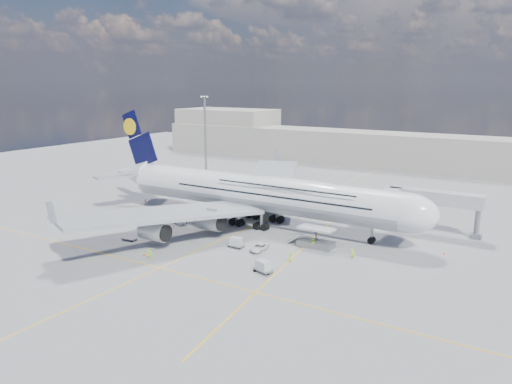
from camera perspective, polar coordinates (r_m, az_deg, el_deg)
The scene contains 31 objects.
ground at distance 97.62m, azimuth -2.98°, elevation -5.05°, with size 300.00×300.00×0.00m, color gray.
taxi_line_main at distance 97.62m, azimuth -2.98°, elevation -5.05°, with size 0.25×220.00×0.01m, color yellow.
taxi_line_cross at distance 82.89m, azimuth -10.94°, elevation -8.52°, with size 120.00×0.25×0.01m, color yellow.
taxi_line_diag at distance 99.34m, azimuth 7.03°, elevation -4.82°, with size 0.25×100.00×0.01m, color yellow.
airliner at distance 103.80m, azimuth 0.23°, elevation -0.05°, with size 77.26×79.15×23.71m.
jet_bridge at distance 102.65m, azimuth 17.76°, elevation -0.80°, with size 18.80×12.10×8.50m.
cargo_loader at distance 91.68m, azimuth 6.78°, elevation -5.48°, with size 8.53×3.20×3.67m.
light_mast at distance 153.89m, azimuth -5.81°, elevation 6.39°, with size 3.00×0.70×25.50m.
terminal at distance 181.01m, azimuth 14.38°, elevation 4.67°, with size 180.00×16.00×12.00m, color #B2AD9E.
hangar at distance 216.12m, azimuth -3.25°, elevation 7.05°, with size 40.00×22.00×18.00m, color #B2AD9E.
dolly_row_a at distance 105.62m, azimuth -10.64°, elevation -3.71°, with size 2.92×1.60×0.42m.
dolly_row_b at distance 107.97m, azimuth -9.45°, elevation -2.91°, with size 3.33×2.20×1.95m.
dolly_row_c at distance 97.99m, azimuth -14.27°, elevation -5.17°, with size 2.93×1.71×0.42m.
dolly_back at distance 112.34m, azimuth -11.89°, elevation -2.41°, with size 3.15×1.83×1.93m.
dolly_nose_far at distance 79.32m, azimuth 0.81°, elevation -8.46°, with size 3.37×2.41×1.92m.
dolly_nose_near at distance 90.86m, azimuth -2.30°, elevation -5.74°, with size 3.01×1.72×1.85m.
baggage_tug at distance 106.56m, azimuth -8.67°, elevation -3.25°, with size 3.01×2.17×1.71m.
catering_truck_inner at distance 116.47m, azimuth 0.35°, elevation -1.17°, with size 7.02×3.52×4.01m.
catering_truck_outer at distance 145.38m, azimuth 2.24°, elevation 1.46°, with size 6.30×4.93×3.46m.
service_van at distance 89.08m, azimuth 0.36°, elevation -6.36°, with size 2.03×4.41×1.23m, color white.
crew_nose at distance 86.25m, azimuth 10.98°, elevation -6.98°, with size 0.72×0.47×1.98m, color #B7FF1A.
crew_loader at distance 90.42m, azimuth 6.47°, elevation -5.95°, with size 0.90×0.70×1.86m, color #9FF119.
crew_wing at distance 106.71m, azimuth -9.26°, elevation -3.16°, with size 1.07×0.45×1.83m, color #D3EE19.
crew_van at distance 84.24m, azimuth 3.96°, elevation -7.41°, with size 0.75×0.49×1.54m, color #BAFF1A.
crew_tug at distance 86.70m, azimuth -12.05°, elevation -7.02°, with size 1.10×0.63×1.71m, color #ACFA1A.
cone_nose at distance 93.16m, azimuth 20.68°, elevation -6.59°, with size 0.39×0.39×0.49m.
cone_wing_left_inner at distance 117.34m, azimuth -2.02°, elevation -1.90°, with size 0.41×0.41×0.52m.
cone_wing_left_outer at distance 138.86m, azimuth -0.68°, elevation 0.39°, with size 0.47×0.47×0.59m.
cone_wing_right_inner at distance 103.91m, azimuth -9.44°, elevation -3.98°, with size 0.39×0.39×0.50m.
cone_wing_right_outer at distance 88.86m, azimuth -12.66°, elevation -6.97°, with size 0.42×0.42×0.53m.
cone_tail at distance 128.28m, azimuth -12.52°, elevation -0.93°, with size 0.48×0.48×0.61m.
Camera 1 is at (53.09, -76.46, 29.40)m, focal length 35.00 mm.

